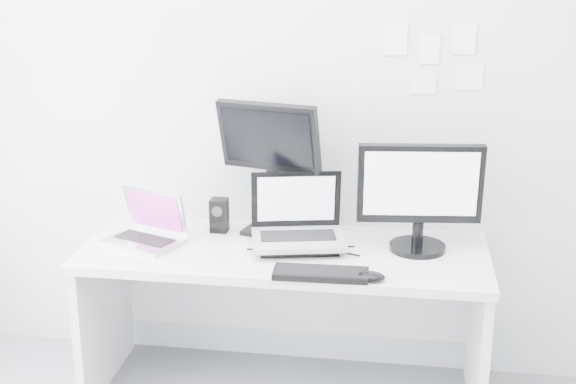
% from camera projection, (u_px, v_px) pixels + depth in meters
% --- Properties ---
extents(back_wall, '(3.60, 0.00, 3.60)m').
position_uv_depth(back_wall, '(296.00, 96.00, 3.63)').
color(back_wall, silver).
rests_on(back_wall, ground).
extents(desk, '(1.80, 0.70, 0.73)m').
position_uv_depth(desk, '(284.00, 323.00, 3.59)').
color(desk, silver).
rests_on(desk, ground).
extents(macbook, '(0.40, 0.36, 0.25)m').
position_uv_depth(macbook, '(141.00, 218.00, 3.50)').
color(macbook, '#ACACB1').
rests_on(macbook, desk).
extents(speaker, '(0.08, 0.08, 0.16)m').
position_uv_depth(speaker, '(219.00, 215.00, 3.68)').
color(speaker, black).
rests_on(speaker, desk).
extents(dell_laptop, '(0.46, 0.40, 0.34)m').
position_uv_depth(dell_laptop, '(298.00, 213.00, 3.43)').
color(dell_laptop, '#9FA2A6').
rests_on(dell_laptop, desk).
extents(rear_monitor, '(0.50, 0.29, 0.65)m').
position_uv_depth(rear_monitor, '(271.00, 167.00, 3.57)').
color(rear_monitor, black).
rests_on(rear_monitor, desk).
extents(samsung_monitor, '(0.57, 0.31, 0.50)m').
position_uv_depth(samsung_monitor, '(420.00, 196.00, 3.40)').
color(samsung_monitor, black).
rests_on(samsung_monitor, desk).
extents(keyboard, '(0.39, 0.15, 0.03)m').
position_uv_depth(keyboard, '(321.00, 274.00, 3.18)').
color(keyboard, black).
rests_on(keyboard, desk).
extents(mouse, '(0.12, 0.08, 0.04)m').
position_uv_depth(mouse, '(371.00, 276.00, 3.14)').
color(mouse, black).
rests_on(mouse, desk).
extents(wall_note_0, '(0.10, 0.00, 0.14)m').
position_uv_depth(wall_note_0, '(396.00, 39.00, 3.48)').
color(wall_note_0, white).
rests_on(wall_note_0, back_wall).
extents(wall_note_1, '(0.09, 0.00, 0.13)m').
position_uv_depth(wall_note_1, '(429.00, 49.00, 3.47)').
color(wall_note_1, white).
rests_on(wall_note_1, back_wall).
extents(wall_note_2, '(0.10, 0.00, 0.14)m').
position_uv_depth(wall_note_2, '(465.00, 38.00, 3.44)').
color(wall_note_2, white).
rests_on(wall_note_2, back_wall).
extents(wall_note_3, '(0.11, 0.00, 0.08)m').
position_uv_depth(wall_note_3, '(423.00, 85.00, 3.52)').
color(wall_note_3, white).
rests_on(wall_note_3, back_wall).
extents(wall_note_4, '(0.12, 0.00, 0.11)m').
position_uv_depth(wall_note_4, '(469.00, 77.00, 3.48)').
color(wall_note_4, white).
rests_on(wall_note_4, back_wall).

